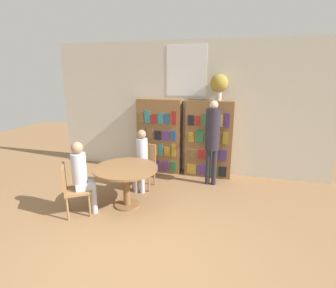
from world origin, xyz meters
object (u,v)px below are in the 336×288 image
reading_table (126,175)px  librarian_standing (213,135)px  seated_reader_left (141,157)px  seated_reader_right (82,174)px  chair_left_side (145,163)px  flower_vase (219,84)px  bookshelf_left (160,136)px  bookshelf_right (209,139)px  chair_near_camera (72,187)px

reading_table → librarian_standing: (1.33, 1.35, 0.49)m
seated_reader_left → seated_reader_right: (-0.60, -1.11, 0.02)m
chair_left_side → seated_reader_left: bearing=90.0°
flower_vase → bookshelf_left: bearing=-179.8°
bookshelf_right → seated_reader_right: size_ratio=1.38×
bookshelf_left → seated_reader_left: (-0.03, -1.14, -0.18)m
bookshelf_right → reading_table: 2.22m
reading_table → chair_near_camera: 0.90m
bookshelf_left → reading_table: size_ratio=1.55×
chair_left_side → seated_reader_left: size_ratio=0.72×
chair_near_camera → seated_reader_right: seated_reader_right is taller
bookshelf_right → seated_reader_right: 2.89m
reading_table → bookshelf_right: bearing=56.8°
bookshelf_left → chair_left_side: size_ratio=1.95×
flower_vase → seated_reader_right: size_ratio=0.44×
librarian_standing → seated_reader_left: bearing=-154.1°
bookshelf_right → flower_vase: size_ratio=3.12×
chair_left_side → librarian_standing: 1.51m
bookshelf_right → chair_left_side: size_ratio=1.95×
flower_vase → librarian_standing: bearing=-94.6°
bookshelf_right → librarian_standing: librarian_standing is taller
bookshelf_left → seated_reader_right: bearing=-105.7°
chair_near_camera → chair_left_side: same height
bookshelf_left → bookshelf_right: 1.16m
bookshelf_right → seated_reader_right: bearing=-128.5°
bookshelf_left → seated_reader_right: bookshelf_left is taller
flower_vase → chair_near_camera: 3.54m
bookshelf_left → seated_reader_right: size_ratio=1.38×
seated_reader_right → chair_left_side: bearing=120.3°
librarian_standing → chair_left_side: bearing=-161.0°
seated_reader_left → bookshelf_left: bearing=-90.4°
seated_reader_left → librarian_standing: bearing=-152.8°
bookshelf_left → flower_vase: bearing=0.2°
bookshelf_left → flower_vase: (1.32, 0.00, 1.22)m
bookshelf_left → chair_left_side: 1.02m
chair_near_camera → flower_vase: bearing=103.5°
flower_vase → seated_reader_left: size_ratio=0.45×
bookshelf_right → librarian_standing: 0.56m
bookshelf_right → flower_vase: 1.23m
flower_vase → chair_near_camera: size_ratio=0.62×
bookshelf_left → seated_reader_right: 2.35m
seated_reader_right → flower_vase: bearing=104.4°
librarian_standing → flower_vase: bearing=85.4°
flower_vase → seated_reader_right: (-1.96, -2.26, -1.37)m
chair_near_camera → chair_left_side: size_ratio=1.00×
chair_near_camera → seated_reader_right: bearing=90.0°
seated_reader_left → chair_left_side: bearing=-90.0°
reading_table → chair_left_side: size_ratio=1.26×
reading_table → seated_reader_right: 0.72m
flower_vase → seated_reader_right: 3.29m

